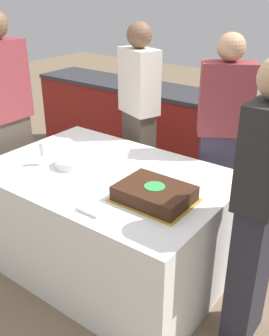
{
  "coord_description": "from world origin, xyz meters",
  "views": [
    {
      "loc": [
        1.56,
        -1.79,
        1.94
      ],
      "look_at": [
        0.23,
        0.0,
        0.87
      ],
      "focal_mm": 42.0,
      "sensor_mm": 36.0,
      "label": 1
    }
  ],
  "objects_px": {
    "wine_glass": "(43,150)",
    "person_seated_right": "(259,209)",
    "person_seated_left": "(7,121)",
    "person_cutting_cake": "(222,143)",
    "cake": "(154,194)",
    "plate_stack": "(71,162)",
    "person_standing_back": "(139,121)"
  },
  "relations": [
    {
      "from": "cake",
      "to": "person_cutting_cake",
      "type": "height_order",
      "value": "person_cutting_cake"
    },
    {
      "from": "cake",
      "to": "person_seated_left",
      "type": "relative_size",
      "value": 0.26
    },
    {
      "from": "cake",
      "to": "person_cutting_cake",
      "type": "distance_m",
      "value": 0.89
    },
    {
      "from": "wine_glass",
      "to": "person_standing_back",
      "type": "xyz_separation_m",
      "value": [
        0.13,
        0.94,
        -0.02
      ]
    },
    {
      "from": "wine_glass",
      "to": "person_standing_back",
      "type": "relative_size",
      "value": 0.1
    },
    {
      "from": "person_cutting_cake",
      "to": "person_standing_back",
      "type": "bearing_deg",
      "value": -30.76
    },
    {
      "from": "cake",
      "to": "person_standing_back",
      "type": "xyz_separation_m",
      "value": [
        -0.76,
        0.89,
        0.05
      ]
    },
    {
      "from": "person_seated_right",
      "to": "person_standing_back",
      "type": "relative_size",
      "value": 0.99
    },
    {
      "from": "person_cutting_cake",
      "to": "person_standing_back",
      "type": "distance_m",
      "value": 0.76
    },
    {
      "from": "cake",
      "to": "plate_stack",
      "type": "relative_size",
      "value": 1.96
    },
    {
      "from": "person_cutting_cake",
      "to": "person_seated_left",
      "type": "distance_m",
      "value": 1.69
    },
    {
      "from": "cake",
      "to": "person_seated_left",
      "type": "bearing_deg",
      "value": 175.59
    },
    {
      "from": "cake",
      "to": "wine_glass",
      "type": "bearing_deg",
      "value": -176.72
    },
    {
      "from": "cake",
      "to": "person_standing_back",
      "type": "height_order",
      "value": "person_standing_back"
    },
    {
      "from": "wine_glass",
      "to": "person_seated_right",
      "type": "distance_m",
      "value": 1.48
    },
    {
      "from": "cake",
      "to": "plate_stack",
      "type": "xyz_separation_m",
      "value": [
        -0.73,
        0.05,
        -0.02
      ]
    },
    {
      "from": "cake",
      "to": "person_standing_back",
      "type": "relative_size",
      "value": 0.28
    },
    {
      "from": "person_cutting_cake",
      "to": "person_seated_right",
      "type": "xyz_separation_m",
      "value": [
        0.58,
        -0.78,
        0.02
      ]
    },
    {
      "from": "person_seated_right",
      "to": "person_standing_back",
      "type": "distance_m",
      "value": 1.55
    },
    {
      "from": "plate_stack",
      "to": "wine_glass",
      "type": "height_order",
      "value": "wine_glass"
    },
    {
      "from": "plate_stack",
      "to": "person_standing_back",
      "type": "distance_m",
      "value": 0.84
    },
    {
      "from": "wine_glass",
      "to": "person_seated_right",
      "type": "xyz_separation_m",
      "value": [
        1.47,
        0.17,
        -0.02
      ]
    },
    {
      "from": "person_seated_left",
      "to": "person_cutting_cake",
      "type": "bearing_deg",
      "value": -62.66
    },
    {
      "from": "person_cutting_cake",
      "to": "cake",
      "type": "bearing_deg",
      "value": 59.24
    },
    {
      "from": "person_cutting_cake",
      "to": "person_seated_right",
      "type": "bearing_deg",
      "value": 95.89
    },
    {
      "from": "person_cutting_cake",
      "to": "person_seated_left",
      "type": "bearing_deg",
      "value": -3.42
    },
    {
      "from": "wine_glass",
      "to": "cake",
      "type": "bearing_deg",
      "value": 3.28
    },
    {
      "from": "wine_glass",
      "to": "person_seated_right",
      "type": "bearing_deg",
      "value": 6.47
    },
    {
      "from": "person_seated_left",
      "to": "wine_glass",
      "type": "bearing_deg",
      "value": -105.45
    },
    {
      "from": "person_seated_right",
      "to": "person_seated_left",
      "type": "bearing_deg",
      "value": -90.0
    },
    {
      "from": "wine_glass",
      "to": "person_cutting_cake",
      "type": "xyz_separation_m",
      "value": [
        0.9,
        0.94,
        -0.04
      ]
    },
    {
      "from": "plate_stack",
      "to": "person_cutting_cake",
      "type": "bearing_deg",
      "value": 49.06
    }
  ]
}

